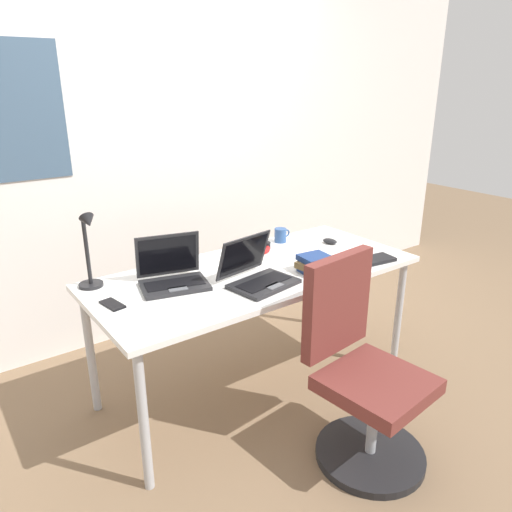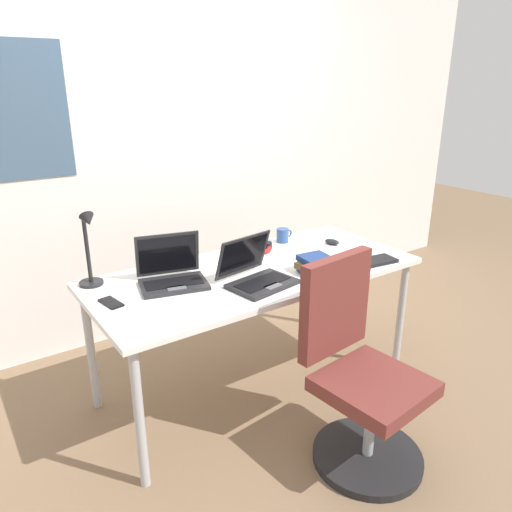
% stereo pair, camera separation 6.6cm
% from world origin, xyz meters
% --- Properties ---
extents(ground_plane, '(12.00, 12.00, 0.00)m').
position_xyz_m(ground_plane, '(0.00, 0.00, 0.00)').
color(ground_plane, '#7A6047').
extents(wall_back, '(6.00, 0.13, 2.60)m').
position_xyz_m(wall_back, '(-0.00, 1.10, 1.30)').
color(wall_back, silver).
rests_on(wall_back, ground_plane).
extents(desk, '(1.80, 0.80, 0.74)m').
position_xyz_m(desk, '(0.00, 0.00, 0.68)').
color(desk, white).
rests_on(desk, ground_plane).
extents(desk_lamp, '(0.12, 0.18, 0.40)m').
position_xyz_m(desk_lamp, '(-0.80, 0.28, 0.94)').
color(desk_lamp, black).
rests_on(desk_lamp, desk).
extents(laptop_back_right, '(0.38, 0.33, 0.24)m').
position_xyz_m(laptop_back_right, '(-0.46, 0.09, 0.79)').
color(laptop_back_right, '#232326').
rests_on(laptop_back_right, desk).
extents(laptop_near_lamp, '(0.37, 0.34, 0.24)m').
position_xyz_m(laptop_near_lamp, '(-0.10, -0.15, 0.79)').
color(laptop_near_lamp, '#232326').
rests_on(laptop_near_lamp, desk).
extents(external_keyboard, '(0.34, 0.16, 0.02)m').
position_xyz_m(external_keyboard, '(0.57, -0.29, 0.75)').
color(external_keyboard, black).
rests_on(external_keyboard, desk).
extents(computer_mouse, '(0.08, 0.11, 0.03)m').
position_xyz_m(computer_mouse, '(0.64, 0.08, 0.76)').
color(computer_mouse, black).
rests_on(computer_mouse, desk).
extents(cell_phone, '(0.09, 0.14, 0.01)m').
position_xyz_m(cell_phone, '(-0.79, 0.03, 0.74)').
color(cell_phone, black).
rests_on(cell_phone, desk).
extents(headphones, '(0.21, 0.18, 0.04)m').
position_xyz_m(headphones, '(0.18, 0.25, 0.76)').
color(headphones, red).
rests_on(headphones, desk).
extents(pill_bottle, '(0.04, 0.04, 0.08)m').
position_xyz_m(pill_bottle, '(-0.30, 0.25, 0.78)').
color(pill_bottle, gold).
rests_on(pill_bottle, desk).
extents(book_stack, '(0.21, 0.17, 0.09)m').
position_xyz_m(book_stack, '(0.25, -0.21, 0.78)').
color(book_stack, navy).
rests_on(book_stack, desk).
extents(coffee_mug, '(0.11, 0.08, 0.09)m').
position_xyz_m(coffee_mug, '(0.41, 0.30, 0.78)').
color(coffee_mug, '#2D518C').
rests_on(coffee_mug, desk).
extents(office_chair, '(0.52, 0.56, 0.97)m').
position_xyz_m(office_chair, '(0.08, -0.72, 0.40)').
color(office_chair, black).
rests_on(office_chair, ground_plane).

